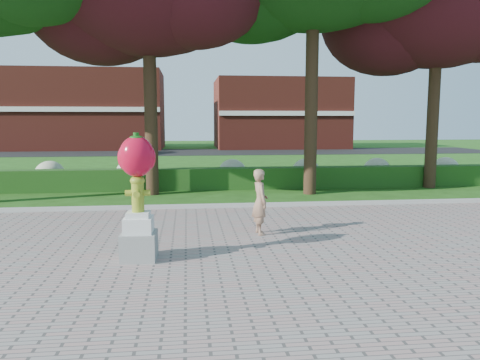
% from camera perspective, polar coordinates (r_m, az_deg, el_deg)
% --- Properties ---
extents(ground, '(100.00, 100.00, 0.00)m').
position_cam_1_polar(ground, '(10.76, -2.14, -6.53)').
color(ground, '#1F4711').
rests_on(ground, ground).
extents(walkway, '(40.00, 14.00, 0.04)m').
position_cam_1_polar(walkway, '(6.95, 0.44, -14.21)').
color(walkway, gray).
rests_on(walkway, ground).
extents(curb, '(40.00, 0.18, 0.15)m').
position_cam_1_polar(curb, '(13.68, -3.10, -3.25)').
color(curb, '#ADADA5').
rests_on(curb, ground).
extents(lawn_hedge, '(24.00, 0.70, 0.80)m').
position_cam_1_polar(lawn_hedge, '(17.58, -3.88, 0.16)').
color(lawn_hedge, '#134314').
rests_on(lawn_hedge, ground).
extents(hydrangea_row, '(20.10, 1.10, 0.99)m').
position_cam_1_polar(hydrangea_row, '(18.58, -2.26, 1.02)').
color(hydrangea_row, '#9FA37D').
rests_on(hydrangea_row, ground).
extents(street, '(50.00, 8.00, 0.02)m').
position_cam_1_polar(street, '(38.52, -5.31, 3.42)').
color(street, black).
rests_on(street, ground).
extents(building_left, '(14.00, 8.00, 7.00)m').
position_cam_1_polar(building_left, '(45.38, -18.38, 8.07)').
color(building_left, maroon).
rests_on(building_left, ground).
extents(building_right, '(12.00, 8.00, 6.40)m').
position_cam_1_polar(building_right, '(45.29, 4.75, 8.03)').
color(building_right, maroon).
rests_on(building_right, ground).
extents(tree_far_right, '(7.88, 6.72, 10.21)m').
position_cam_1_polar(tree_far_right, '(19.82, 22.70, 19.54)').
color(tree_far_right, black).
rests_on(tree_far_right, ground).
extents(hydrant_sculpture, '(0.68, 0.65, 2.31)m').
position_cam_1_polar(hydrant_sculpture, '(8.60, -12.36, -1.60)').
color(hydrant_sculpture, gray).
rests_on(hydrant_sculpture, walkway).
extents(woman, '(0.42, 0.58, 1.46)m').
position_cam_1_polar(woman, '(10.42, 2.46, -2.66)').
color(woman, '#A0755B').
rests_on(woman, walkway).
extents(parked_car, '(2.27, 4.18, 1.35)m').
position_cam_1_polar(parked_car, '(37.10, -12.04, 4.20)').
color(parked_car, '#43464B').
rests_on(parked_car, street).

